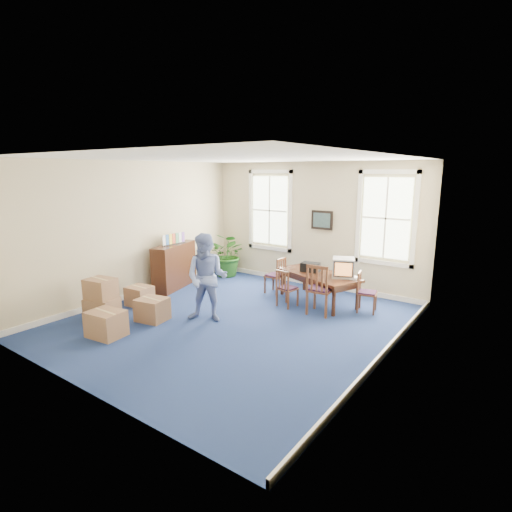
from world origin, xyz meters
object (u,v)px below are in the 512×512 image
Objects in this scene: conference_table at (318,287)px; credenza at (174,265)px; crt_tv at (343,267)px; potted_plant at (228,255)px; chair_near_left at (287,288)px; cardboard_boxes at (113,299)px; man at (207,278)px.

conference_table is 3.72m from credenza.
crt_tv is 0.40× the size of potted_plant.
cardboard_boxes reaches higher than chair_near_left.
conference_table is 1.25× the size of cardboard_boxes.
credenza is at bearing 16.47° from chair_near_left.
chair_near_left is at bearing -24.98° from potted_plant.
crt_tv is 3.03m from man.
cardboard_boxes is at bearing -107.62° from conference_table.
chair_near_left is 3.67m from cardboard_boxes.
conference_table is 1.32× the size of credenza.
man reaches higher than crt_tv.
crt_tv is (0.59, 0.05, 0.55)m from conference_table.
cardboard_boxes is at bearing 57.99° from chair_near_left.
potted_plant is (0.42, 1.68, 0.04)m from credenza.
potted_plant is 4.06m from cardboard_boxes.
conference_table is at bearing 50.81° from cardboard_boxes.
potted_plant is at bearing 94.50° from cardboard_boxes.
man reaches higher than cardboard_boxes.
chair_near_left is at bearing 49.05° from cardboard_boxes.
conference_table is at bearing -10.72° from potted_plant.
credenza is 1.19× the size of potted_plant.
credenza is (-2.29, 1.26, -0.30)m from man.
cardboard_boxes reaches higher than conference_table.
chair_near_left is (-0.41, -0.68, 0.09)m from conference_table.
chair_near_left is at bearing -8.39° from credenza.
chair_near_left is (-0.99, -0.72, -0.46)m from crt_tv.
chair_near_left is 0.56× the size of credenza.
crt_tv is at bearing -8.38° from potted_plant.
chair_near_left reaches higher than conference_table.
conference_table is at bearing 1.17° from credenza.
crt_tv is 0.32× the size of cardboard_boxes.
cardboard_boxes is (-1.55, -1.10, -0.44)m from man.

